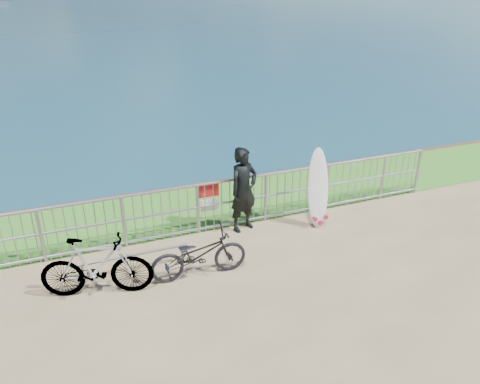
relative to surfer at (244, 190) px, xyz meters
name	(u,v)px	position (x,y,z in m)	size (l,w,h in m)	color
grass_strip	(207,206)	(-0.43, 1.25, -0.90)	(120.00, 120.00, 0.00)	#307A21
railing	(222,204)	(-0.42, 0.16, -0.33)	(10.06, 0.10, 1.13)	gray
surfer	(244,190)	(0.00, 0.00, 0.00)	(0.66, 0.43, 1.82)	black
surfboard	(318,191)	(1.53, -0.38, -0.12)	(0.51, 0.47, 1.72)	silver
bicycle_near	(199,254)	(-1.34, -1.29, -0.45)	(0.60, 1.73, 0.91)	black
bicycle_far	(96,266)	(-3.07, -1.19, -0.35)	(0.52, 1.84, 1.11)	black
bike_rack	(134,257)	(-2.41, -0.80, -0.57)	(1.97, 0.05, 0.41)	gray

